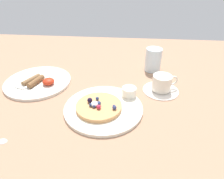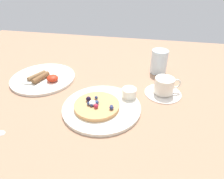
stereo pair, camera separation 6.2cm
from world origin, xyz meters
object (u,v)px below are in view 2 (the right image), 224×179
at_px(pancake_plate, 102,108).
at_px(coffee_saucer, 163,93).
at_px(coffee_cup, 165,85).
at_px(water_glass, 159,62).
at_px(syrup_ramekin, 129,93).
at_px(breakfast_plate, 43,78).

height_order(pancake_plate, coffee_saucer, pancake_plate).
bearing_deg(coffee_saucer, coffee_cup, 18.58).
xyz_separation_m(pancake_plate, coffee_saucer, (0.21, 0.14, -0.00)).
bearing_deg(water_glass, coffee_saucer, -83.65).
distance_m(pancake_plate, coffee_saucer, 0.25).
bearing_deg(pancake_plate, coffee_cup, 33.09).
distance_m(pancake_plate, syrup_ramekin, 0.12).
bearing_deg(coffee_cup, syrup_ramekin, -153.82).
bearing_deg(water_glass, coffee_cup, -83.07).
xyz_separation_m(pancake_plate, breakfast_plate, (-0.29, 0.15, -0.00)).
height_order(syrup_ramekin, coffee_saucer, syrup_ramekin).
bearing_deg(syrup_ramekin, breakfast_plate, 168.70).
height_order(breakfast_plate, coffee_cup, coffee_cup).
bearing_deg(coffee_saucer, water_glass, 96.35).
height_order(breakfast_plate, water_glass, water_glass).
height_order(coffee_cup, water_glass, water_glass).
bearing_deg(breakfast_plate, water_glass, 18.50).
bearing_deg(syrup_ramekin, coffee_cup, 26.18).
bearing_deg(water_glass, breakfast_plate, -161.50).
relative_size(syrup_ramekin, water_glass, 0.50).
xyz_separation_m(pancake_plate, syrup_ramekin, (0.09, 0.08, 0.02)).
xyz_separation_m(syrup_ramekin, breakfast_plate, (-0.38, 0.08, -0.02)).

